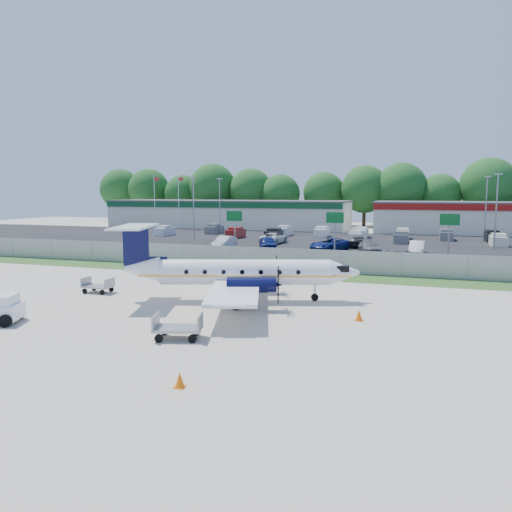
% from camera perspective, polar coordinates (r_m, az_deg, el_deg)
% --- Properties ---
extents(ground, '(170.00, 170.00, 0.00)m').
position_cam_1_polar(ground, '(31.16, -3.45, -5.56)').
color(ground, beige).
rests_on(ground, ground).
extents(grass_verge, '(170.00, 4.00, 0.02)m').
position_cam_1_polar(grass_verge, '(42.33, 2.53, -2.08)').
color(grass_verge, '#2D561E').
rests_on(grass_verge, ground).
extents(access_road, '(170.00, 8.00, 0.02)m').
position_cam_1_polar(access_road, '(49.03, 4.72, -0.78)').
color(access_road, black).
rests_on(access_road, ground).
extents(parking_lot, '(170.00, 32.00, 0.02)m').
position_cam_1_polar(parking_lot, '(69.49, 8.75, 1.58)').
color(parking_lot, black).
rests_on(parking_lot, ground).
extents(perimeter_fence, '(120.00, 0.06, 1.99)m').
position_cam_1_polar(perimeter_fence, '(44.09, 3.23, -0.39)').
color(perimeter_fence, gray).
rests_on(perimeter_fence, ground).
extents(building_west, '(46.40, 12.40, 5.24)m').
position_cam_1_polar(building_west, '(96.93, -3.22, 4.84)').
color(building_west, silver).
rests_on(building_west, ground).
extents(sign_left, '(1.80, 0.26, 5.00)m').
position_cam_1_polar(sign_left, '(54.72, -2.47, 3.88)').
color(sign_left, gray).
rests_on(sign_left, ground).
extents(sign_mid, '(1.80, 0.26, 5.00)m').
position_cam_1_polar(sign_mid, '(51.90, 9.00, 3.60)').
color(sign_mid, gray).
rests_on(sign_mid, ground).
extents(sign_right, '(1.80, 0.26, 5.00)m').
position_cam_1_polar(sign_right, '(51.32, 21.23, 3.15)').
color(sign_right, gray).
rests_on(sign_right, ground).
extents(flagpole_west, '(1.06, 0.12, 10.00)m').
position_cam_1_polar(flagpole_west, '(95.65, -11.49, 6.47)').
color(flagpole_west, white).
rests_on(flagpole_west, ground).
extents(flagpole_east, '(1.06, 0.12, 10.00)m').
position_cam_1_polar(flagpole_east, '(93.28, -8.79, 6.51)').
color(flagpole_east, white).
rests_on(flagpole_east, ground).
extents(light_pole_nw, '(0.90, 0.35, 9.09)m').
position_cam_1_polar(light_pole_nw, '(73.22, -7.15, 5.99)').
color(light_pole_nw, gray).
rests_on(light_pole_nw, ground).
extents(light_pole_ne, '(0.90, 0.35, 9.09)m').
position_cam_1_polar(light_pole_ne, '(66.83, 25.78, 5.18)').
color(light_pole_ne, gray).
rests_on(light_pole_ne, ground).
extents(light_pole_sw, '(0.90, 0.35, 9.09)m').
position_cam_1_polar(light_pole_sw, '(82.38, -4.17, 6.18)').
color(light_pole_sw, gray).
rests_on(light_pole_sw, ground).
extents(light_pole_se, '(0.90, 0.35, 9.09)m').
position_cam_1_polar(light_pole_se, '(76.76, 24.81, 5.43)').
color(light_pole_se, gray).
rests_on(light_pole_se, ground).
extents(tree_line, '(112.00, 6.00, 14.00)m').
position_cam_1_polar(tree_line, '(103.08, 11.85, 3.38)').
color(tree_line, '#175017').
rests_on(tree_line, ground).
extents(aircraft, '(15.71, 15.34, 4.81)m').
position_cam_1_polar(aircraft, '(31.88, -1.91, -1.85)').
color(aircraft, white).
rests_on(aircraft, ground).
extents(baggage_cart_near, '(2.00, 1.24, 1.04)m').
position_cam_1_polar(baggage_cart_near, '(36.27, -17.62, -3.27)').
color(baggage_cart_near, gray).
rests_on(baggage_cart_near, ground).
extents(baggage_cart_far, '(2.53, 1.91, 1.18)m').
position_cam_1_polar(baggage_cart_far, '(24.23, -8.91, -8.09)').
color(baggage_cart_far, gray).
rests_on(baggage_cart_far, ground).
extents(cone_nose, '(0.43, 0.43, 0.61)m').
position_cam_1_polar(cone_nose, '(27.86, 11.68, -6.66)').
color(cone_nose, orange).
rests_on(cone_nose, ground).
extents(cone_port_wing, '(0.39, 0.39, 0.56)m').
position_cam_1_polar(cone_port_wing, '(18.62, -8.72, -13.86)').
color(cone_port_wing, orange).
rests_on(cone_port_wing, ground).
extents(cone_starboard_wing, '(0.34, 0.34, 0.49)m').
position_cam_1_polar(cone_starboard_wing, '(42.09, 0.53, -1.82)').
color(cone_starboard_wing, orange).
rests_on(cone_starboard_wing, ground).
extents(road_car_west, '(4.46, 2.36, 1.40)m').
position_cam_1_polar(road_car_west, '(55.29, -14.13, -0.06)').
color(road_car_west, silver).
rests_on(road_car_west, ground).
extents(road_car_mid, '(5.61, 3.32, 1.46)m').
position_cam_1_polar(road_car_mid, '(49.29, 15.26, -0.99)').
color(road_car_mid, '#595B5E').
rests_on(road_car_mid, ground).
extents(parked_car_a, '(1.83, 4.71, 1.53)m').
position_cam_1_polar(parked_car_a, '(61.05, -3.60, 0.84)').
color(parked_car_a, silver).
rests_on(parked_car_a, ground).
extents(parked_car_b, '(3.44, 4.97, 1.57)m').
position_cam_1_polar(parked_car_b, '(60.14, 1.36, 0.75)').
color(parked_car_b, navy).
rests_on(parked_car_b, ground).
extents(parked_car_c, '(4.66, 6.18, 1.56)m').
position_cam_1_polar(parked_car_c, '(59.32, 8.36, 0.58)').
color(parked_car_c, navy).
rests_on(parked_car_c, ground).
extents(parked_car_d, '(3.31, 5.42, 1.47)m').
position_cam_1_polar(parked_car_d, '(57.81, 12.82, 0.29)').
color(parked_car_d, '#595B5E').
rests_on(parked_car_d, ground).
extents(parked_car_e, '(1.85, 4.59, 1.48)m').
position_cam_1_polar(parked_car_e, '(58.43, 17.91, 0.19)').
color(parked_car_e, silver).
rests_on(parked_car_e, ground).
extents(parked_car_f, '(3.01, 5.51, 1.46)m').
position_cam_1_polar(parked_car_f, '(67.08, 2.05, 1.44)').
color(parked_car_f, silver).
rests_on(parked_car_f, ground).
extents(parked_car_g, '(2.29, 4.48, 1.46)m').
position_cam_1_polar(parked_car_g, '(63.54, 11.60, 0.96)').
color(parked_car_g, black).
rests_on(parked_car_g, ground).
extents(far_parking_rows, '(56.00, 10.00, 1.60)m').
position_cam_1_polar(far_parking_rows, '(74.41, 9.38, 1.94)').
color(far_parking_rows, gray).
rests_on(far_parking_rows, ground).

